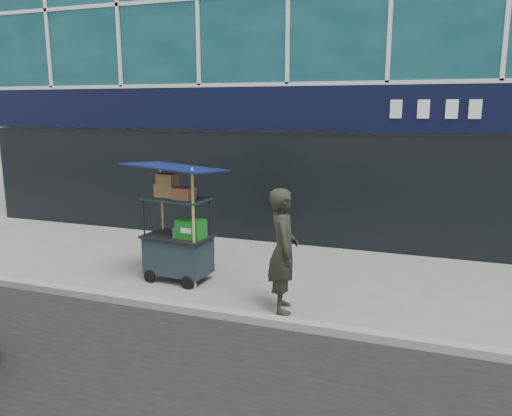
% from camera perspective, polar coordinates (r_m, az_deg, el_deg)
% --- Properties ---
extents(ground, '(80.00, 80.00, 0.00)m').
position_cam_1_polar(ground, '(7.53, -5.08, -11.55)').
color(ground, slate).
rests_on(ground, ground).
extents(curb, '(80.00, 0.18, 0.12)m').
position_cam_1_polar(curb, '(7.34, -5.75, -11.68)').
color(curb, gray).
rests_on(curb, ground).
extents(vendor_cart, '(1.60, 1.21, 2.05)m').
position_cam_1_polar(vendor_cart, '(8.62, -8.85, -3.61)').
color(vendor_cart, black).
rests_on(vendor_cart, ground).
extents(vendor_man, '(0.64, 0.77, 1.82)m').
position_cam_1_polar(vendor_man, '(7.22, 3.12, -4.86)').
color(vendor_man, black).
rests_on(vendor_man, ground).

